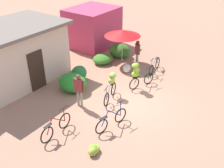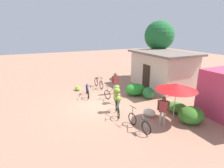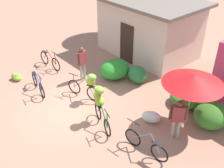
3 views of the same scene
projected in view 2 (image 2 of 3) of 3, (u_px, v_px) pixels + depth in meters
ground_plane at (102, 105)px, 11.64m from camera, size 60.00×60.00×0.00m
building_low at (162, 69)px, 14.96m from camera, size 5.28×3.71×2.95m
tree_behind_building at (159, 36)px, 17.21m from camera, size 2.83×2.83×5.53m
hedge_bush_front_left at (135, 89)px, 13.25m from camera, size 1.26×1.49×0.86m
hedge_bush_front_right at (148, 93)px, 12.58m from camera, size 0.90×0.76×0.80m
hedge_bush_mid at (177, 107)px, 10.60m from camera, size 1.30×1.15×0.51m
hedge_bush_by_door at (191, 115)px, 9.25m from camera, size 1.21×1.40×0.86m
market_umbrella at (176, 87)px, 9.13m from camera, size 2.12×2.12×2.05m
bicycle_leftmost at (99, 83)px, 15.04m from camera, size 1.69×0.19×0.97m
bicycle_near_pile at (87, 91)px, 13.04m from camera, size 1.68×0.37×1.03m
bicycle_center_loaded at (115, 92)px, 11.87m from camera, size 1.59×0.61×1.23m
bicycle_by_shop at (117, 99)px, 10.34m from camera, size 1.52×0.70×1.44m
bicycle_rightmost at (139, 122)px, 8.68m from camera, size 1.66×0.27×1.00m
banana_pile_on_ground at (78, 89)px, 14.32m from camera, size 0.59×0.49×0.31m
produce_sack at (149, 113)px, 10.01m from camera, size 0.83×0.75×0.44m
person_vendor at (163, 108)px, 8.85m from camera, size 0.44×0.43×1.55m
person_bystander at (115, 81)px, 13.33m from camera, size 0.24×0.58×1.62m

